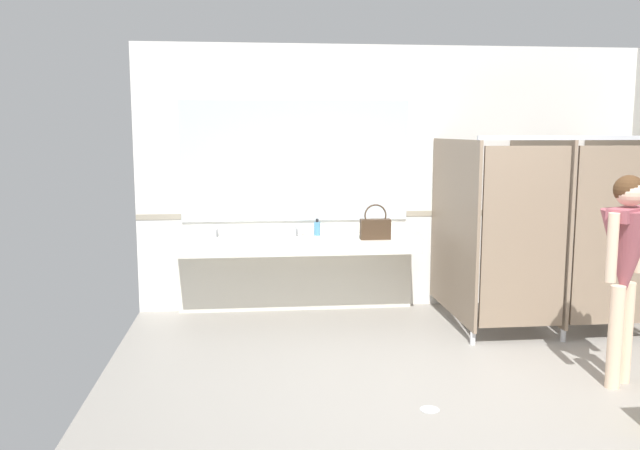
{
  "coord_description": "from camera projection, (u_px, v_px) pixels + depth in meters",
  "views": [
    {
      "loc": [
        -1.69,
        -4.57,
        1.97
      ],
      "look_at": [
        -1.15,
        0.57,
        1.22
      ],
      "focal_mm": 36.7,
      "sensor_mm": 36.0,
      "label": 1
    }
  ],
  "objects": [
    {
      "name": "wall_back",
      "position": [
        403.0,
        178.0,
        7.32
      ],
      "size": [
        5.87,
        0.12,
        2.89
      ],
      "primitive_type": "cube",
      "color": "silver",
      "rests_on": "ground_plane"
    },
    {
      "name": "floor_drain_cover",
      "position": [
        430.0,
        409.0,
        4.65
      ],
      "size": [
        0.14,
        0.14,
        0.01
      ],
      "primitive_type": "cylinder",
      "color": "#B7BABF",
      "rests_on": "ground_plane"
    },
    {
      "name": "ground_plane",
      "position": [
        479.0,
        399.0,
        4.96
      ],
      "size": [
        5.87,
        5.71,
        0.1
      ],
      "primitive_type": "cube",
      "color": "gray"
    },
    {
      "name": "person_standing",
      "position": [
        626.0,
        254.0,
        4.97
      ],
      "size": [
        0.56,
        0.56,
        1.64
      ],
      "color": "beige",
      "rests_on": "ground_plane"
    },
    {
      "name": "handbag",
      "position": [
        375.0,
        228.0,
        6.84
      ],
      "size": [
        0.32,
        0.11,
        0.37
      ],
      "color": "#3F2D1E",
      "rests_on": "vanity_counter"
    },
    {
      "name": "wall_back_tile_band",
      "position": [
        404.0,
        214.0,
        7.31
      ],
      "size": [
        5.87,
        0.01,
        0.06
      ],
      "primitive_type": "cube",
      "color": "#9E937F",
      "rests_on": "wall_back"
    },
    {
      "name": "mirror_panel",
      "position": [
        295.0,
        161.0,
        7.09
      ],
      "size": [
        2.47,
        0.02,
        1.3
      ],
      "primitive_type": "cube",
      "color": "silver",
      "rests_on": "wall_back"
    },
    {
      "name": "soap_dispenser",
      "position": [
        317.0,
        228.0,
        7.1
      ],
      "size": [
        0.07,
        0.07,
        0.18
      ],
      "color": "teal",
      "rests_on": "vanity_counter"
    },
    {
      "name": "bathroom_stalls",
      "position": [
        545.0,
        228.0,
        6.51
      ],
      "size": [
        1.82,
        1.49,
        1.93
      ],
      "color": "#84705B",
      "rests_on": "ground_plane"
    },
    {
      "name": "vanity_counter",
      "position": [
        297.0,
        257.0,
        7.03
      ],
      "size": [
        2.57,
        0.58,
        0.95
      ],
      "color": "silver",
      "rests_on": "ground_plane"
    }
  ]
}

